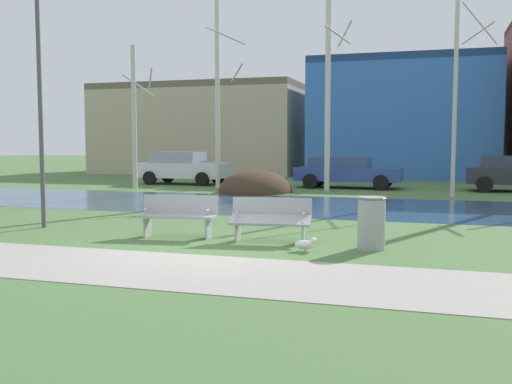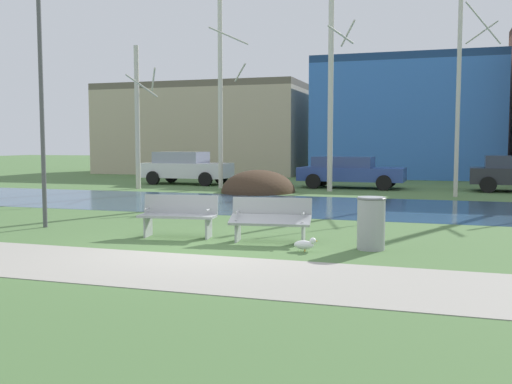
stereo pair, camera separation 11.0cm
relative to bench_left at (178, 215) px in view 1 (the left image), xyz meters
name	(u,v)px [view 1 (the left image)]	position (x,y,z in m)	size (l,w,h in m)	color
ground_plane	(312,199)	(1.01, 8.80, -0.47)	(120.00, 120.00, 0.00)	#4C703D
paved_path_strip	(159,269)	(1.01, -2.92, -0.47)	(60.00, 2.45, 0.01)	#9E998E
river_band	(299,205)	(1.01, 6.80, -0.47)	(80.00, 6.18, 0.01)	#33516B
soil_mound	(256,192)	(-1.74, 11.09, -0.47)	(2.92, 3.30, 1.79)	#423021
bench_left	(178,215)	(0.00, 0.00, 0.00)	(1.66, 0.77, 0.87)	#9EA0A3
bench_right	(271,218)	(2.00, 0.00, 0.00)	(1.66, 0.77, 0.87)	#9EA0A3
trash_bin	(371,222)	(3.99, -0.22, 0.03)	(0.53, 0.53, 0.97)	#999B9E
seagull	(306,244)	(2.88, -0.79, -0.34)	(0.44, 0.16, 0.26)	white
streetlamp	(39,67)	(-3.57, 0.35, 3.21)	(0.32, 0.32, 5.54)	#4C4C51
birch_far_left	(135,116)	(-7.17, 11.27, 2.64)	(1.16, 1.96, 6.06)	beige
birch_left	(218,88)	(-3.85, 12.50, 3.80)	(1.40, 2.51, 8.40)	beige
birch_center_left	(328,79)	(0.91, 12.42, 4.04)	(1.09, 1.87, 8.88)	beige
birch_center	(457,88)	(5.75, 11.34, 3.45)	(1.44, 2.61, 7.59)	beige
parked_van_nearest_white	(183,167)	(-6.41, 14.44, 0.34)	(4.14, 2.14, 1.54)	silver
parked_sedan_second_blue	(346,171)	(1.39, 14.38, 0.26)	(4.58, 2.10, 1.37)	#2D4793
building_beige_block	(206,130)	(-9.54, 25.17, 2.37)	(13.14, 8.07, 5.69)	#BCAD8E
building_blue_store	(404,119)	(3.25, 24.80, 2.90)	(10.23, 8.06, 6.74)	#3870C6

